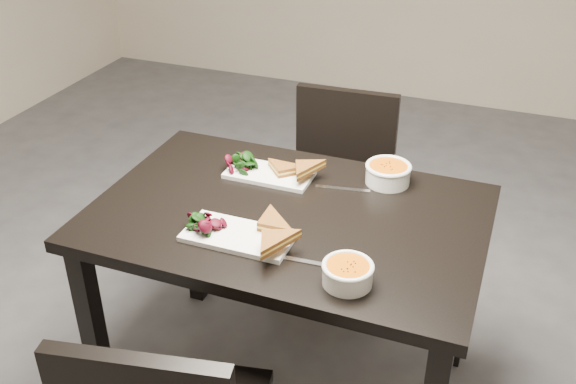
# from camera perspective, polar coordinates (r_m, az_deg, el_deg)

# --- Properties ---
(ground) EXTENTS (5.00, 5.00, 0.00)m
(ground) POSITION_cam_1_polar(r_m,az_deg,el_deg) (2.80, 0.85, -10.26)
(ground) COLOR #47474C
(ground) RESTS_ON ground
(table) EXTENTS (1.20, 0.80, 0.75)m
(table) POSITION_cam_1_polar(r_m,az_deg,el_deg) (2.08, 0.00, -4.01)
(table) COLOR black
(table) RESTS_ON ground
(chair_far) EXTENTS (0.44, 0.44, 0.85)m
(chair_far) POSITION_cam_1_polar(r_m,az_deg,el_deg) (2.72, 4.32, 0.80)
(chair_far) COLOR black
(chair_far) RESTS_ON ground
(plate_near) EXTENTS (0.32, 0.16, 0.02)m
(plate_near) POSITION_cam_1_polar(r_m,az_deg,el_deg) (1.91, -4.31, -3.81)
(plate_near) COLOR white
(plate_near) RESTS_ON table
(sandwich_near) EXTENTS (0.16, 0.12, 0.05)m
(sandwich_near) POSITION_cam_1_polar(r_m,az_deg,el_deg) (1.88, -2.35, -3.13)
(sandwich_near) COLOR #9B5C20
(sandwich_near) RESTS_ON plate_near
(salad_near) EXTENTS (0.10, 0.09, 0.04)m
(salad_near) POSITION_cam_1_polar(r_m,az_deg,el_deg) (1.93, -7.04, -2.47)
(salad_near) COLOR black
(salad_near) RESTS_ON plate_near
(soup_bowl_near) EXTENTS (0.14, 0.14, 0.06)m
(soup_bowl_near) POSITION_cam_1_polar(r_m,az_deg,el_deg) (1.73, 5.19, -6.96)
(soup_bowl_near) COLOR white
(soup_bowl_near) RESTS_ON table
(cutlery_near) EXTENTS (0.18, 0.03, 0.00)m
(cutlery_near) POSITION_cam_1_polar(r_m,az_deg,el_deg) (1.81, 1.69, -6.07)
(cutlery_near) COLOR silver
(cutlery_near) RESTS_ON table
(plate_far) EXTENTS (0.29, 0.15, 0.01)m
(plate_far) POSITION_cam_1_polar(r_m,az_deg,el_deg) (2.22, -1.62, 1.55)
(plate_far) COLOR white
(plate_far) RESTS_ON table
(sandwich_far) EXTENTS (0.18, 0.18, 0.05)m
(sandwich_far) POSITION_cam_1_polar(r_m,az_deg,el_deg) (2.17, -0.20, 1.79)
(sandwich_far) COLOR #9B5C20
(sandwich_far) RESTS_ON plate_far
(salad_far) EXTENTS (0.09, 0.08, 0.04)m
(salad_far) POSITION_cam_1_polar(r_m,az_deg,el_deg) (2.24, -4.00, 2.60)
(salad_far) COLOR black
(salad_far) RESTS_ON plate_far
(soup_bowl_far) EXTENTS (0.15, 0.15, 0.07)m
(soup_bowl_far) POSITION_cam_1_polar(r_m,az_deg,el_deg) (2.19, 8.67, 1.69)
(soup_bowl_far) COLOR white
(soup_bowl_far) RESTS_ON table
(cutlery_far) EXTENTS (0.18, 0.05, 0.00)m
(cutlery_far) POSITION_cam_1_polar(r_m,az_deg,el_deg) (2.15, 4.75, 0.29)
(cutlery_far) COLOR silver
(cutlery_far) RESTS_ON table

